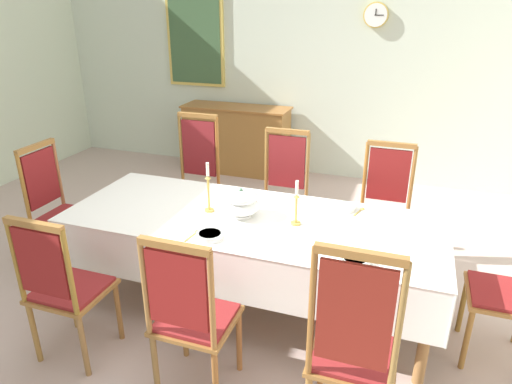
% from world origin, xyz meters
% --- Properties ---
extents(ground, '(7.74, 6.00, 0.04)m').
position_xyz_m(ground, '(0.00, 0.00, -0.02)').
color(ground, '#BCA198').
extents(back_wall, '(7.74, 0.08, 3.36)m').
position_xyz_m(back_wall, '(0.00, 3.04, 1.68)').
color(back_wall, silver).
rests_on(back_wall, ground).
extents(dining_table, '(2.68, 1.02, 0.74)m').
position_xyz_m(dining_table, '(0.00, -0.08, 0.67)').
color(dining_table, '#9F602E').
rests_on(dining_table, ground).
extents(tablecloth, '(2.70, 1.04, 0.37)m').
position_xyz_m(tablecloth, '(0.00, -0.08, 0.65)').
color(tablecloth, white).
rests_on(tablecloth, dining_table).
extents(chair_south_a, '(0.44, 0.42, 1.05)m').
position_xyz_m(chair_south_a, '(-0.91, -0.99, 0.55)').
color(chair_south_a, olive).
rests_on(chair_south_a, ground).
extents(chair_north_a, '(0.44, 0.42, 1.21)m').
position_xyz_m(chair_north_a, '(-0.91, 0.85, 0.60)').
color(chair_north_a, olive).
rests_on(chair_north_a, ground).
extents(chair_south_b, '(0.44, 0.42, 1.08)m').
position_xyz_m(chair_south_b, '(-0.03, -0.99, 0.56)').
color(chair_south_b, brown).
rests_on(chair_south_b, ground).
extents(chair_north_b, '(0.44, 0.42, 1.14)m').
position_xyz_m(chair_north_b, '(-0.03, 0.84, 0.57)').
color(chair_north_b, '#9F6639').
rests_on(chair_north_b, ground).
extents(chair_south_c, '(0.44, 0.42, 1.20)m').
position_xyz_m(chair_south_c, '(0.87, -1.00, 0.60)').
color(chair_south_c, '#965B2D').
rests_on(chair_south_c, ground).
extents(chair_north_c, '(0.44, 0.42, 1.10)m').
position_xyz_m(chair_north_c, '(0.87, 0.84, 0.56)').
color(chair_north_c, olive).
rests_on(chair_north_c, ground).
extents(chair_head_west, '(0.42, 0.44, 1.11)m').
position_xyz_m(chair_head_west, '(-1.75, -0.08, 0.57)').
color(chair_head_west, brown).
rests_on(chair_head_west, ground).
extents(soup_tureen, '(0.27, 0.27, 0.22)m').
position_xyz_m(soup_tureen, '(-0.08, -0.08, 0.85)').
color(soup_tureen, white).
rests_on(soup_tureen, tablecloth).
extents(candlestick_west, '(0.07, 0.07, 0.38)m').
position_xyz_m(candlestick_west, '(-0.33, -0.08, 0.90)').
color(candlestick_west, gold).
rests_on(candlestick_west, tablecloth).
extents(candlestick_east, '(0.07, 0.07, 0.32)m').
position_xyz_m(candlestick_east, '(0.33, -0.08, 0.87)').
color(candlestick_east, gold).
rests_on(candlestick_east, tablecloth).
extents(bowl_near_left, '(0.16, 0.16, 0.04)m').
position_xyz_m(bowl_near_left, '(0.61, 0.28, 0.77)').
color(bowl_near_left, white).
rests_on(bowl_near_left, tablecloth).
extents(bowl_near_right, '(0.18, 0.18, 0.04)m').
position_xyz_m(bowl_near_right, '(-0.15, -0.45, 0.77)').
color(bowl_near_right, white).
rests_on(bowl_near_right, tablecloth).
extents(bowl_far_left, '(0.18, 0.18, 0.04)m').
position_xyz_m(bowl_far_left, '(0.79, -0.46, 0.77)').
color(bowl_far_left, white).
rests_on(bowl_far_left, tablecloth).
extents(spoon_primary, '(0.07, 0.17, 0.01)m').
position_xyz_m(spoon_primary, '(0.73, 0.31, 0.75)').
color(spoon_primary, gold).
rests_on(spoon_primary, tablecloth).
extents(spoon_secondary, '(0.04, 0.18, 0.01)m').
position_xyz_m(spoon_secondary, '(-0.27, -0.43, 0.75)').
color(spoon_secondary, gold).
rests_on(spoon_secondary, tablecloth).
extents(sideboard, '(1.44, 0.48, 0.90)m').
position_xyz_m(sideboard, '(-1.22, 2.72, 0.45)').
color(sideboard, olive).
rests_on(sideboard, ground).
extents(mounted_clock, '(0.29, 0.06, 0.29)m').
position_xyz_m(mounted_clock, '(0.45, 2.97, 2.04)').
color(mounted_clock, '#D1B251').
extents(framed_painting, '(0.82, 0.05, 1.23)m').
position_xyz_m(framed_painting, '(-1.90, 2.98, 1.71)').
color(framed_painting, '#D1B251').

